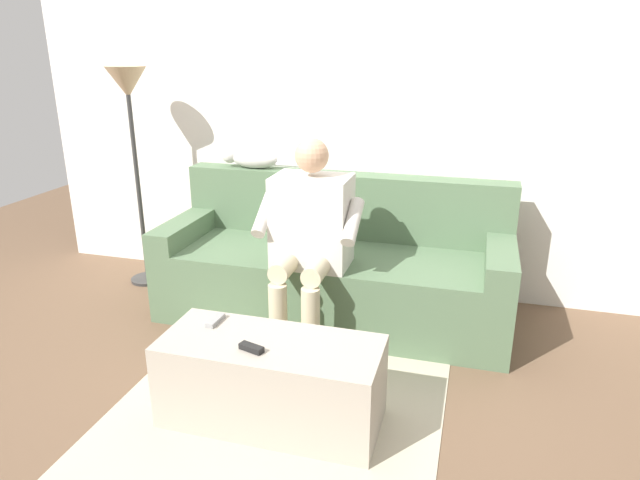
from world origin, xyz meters
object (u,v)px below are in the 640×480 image
(cat_on_backrest, at_px, (251,158))
(couch, at_px, (334,269))
(remote_gray, at_px, (215,320))
(floor_lamp, at_px, (129,106))
(coffee_table, at_px, (271,381))
(person_solo_seated, at_px, (310,230))
(remote_black, at_px, (251,348))

(cat_on_backrest, bearing_deg, couch, 158.13)
(remote_gray, height_order, floor_lamp, floor_lamp)
(coffee_table, bearing_deg, couch, -90.00)
(couch, distance_m, floor_lamp, 1.72)
(coffee_table, xyz_separation_m, person_solo_seated, (0.06, -0.79, 0.46))
(couch, distance_m, remote_black, 1.22)
(couch, height_order, floor_lamp, floor_lamp)
(remote_black, bearing_deg, floor_lamp, 152.34)
(floor_lamp, bearing_deg, remote_gray, 134.07)
(couch, xyz_separation_m, cat_on_backrest, (0.64, -0.26, 0.62))
(coffee_table, relative_size, floor_lamp, 0.66)
(person_solo_seated, xyz_separation_m, floor_lamp, (1.38, -0.48, 0.58))
(remote_gray, relative_size, floor_lamp, 0.08)
(remote_gray, bearing_deg, coffee_table, 74.70)
(person_solo_seated, bearing_deg, cat_on_backrest, -45.54)
(couch, relative_size, coffee_table, 2.16)
(couch, xyz_separation_m, coffee_table, (0.00, 1.12, -0.10))
(coffee_table, distance_m, floor_lamp, 2.18)
(person_solo_seated, bearing_deg, floor_lamp, -19.07)
(couch, bearing_deg, remote_black, 87.64)
(coffee_table, bearing_deg, remote_gray, -17.90)
(couch, bearing_deg, cat_on_backrest, -21.87)
(remote_black, height_order, floor_lamp, floor_lamp)
(person_solo_seated, bearing_deg, remote_black, 90.49)
(remote_black, distance_m, remote_gray, 0.32)
(person_solo_seated, height_order, remote_black, person_solo_seated)
(couch, xyz_separation_m, remote_gray, (0.31, 1.02, 0.11))
(person_solo_seated, bearing_deg, couch, -99.64)
(couch, height_order, remote_black, couch)
(couch, xyz_separation_m, remote_black, (0.05, 1.22, 0.11))
(remote_black, bearing_deg, cat_on_backrest, 128.60)
(cat_on_backrest, xyz_separation_m, floor_lamp, (0.79, 0.12, 0.32))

